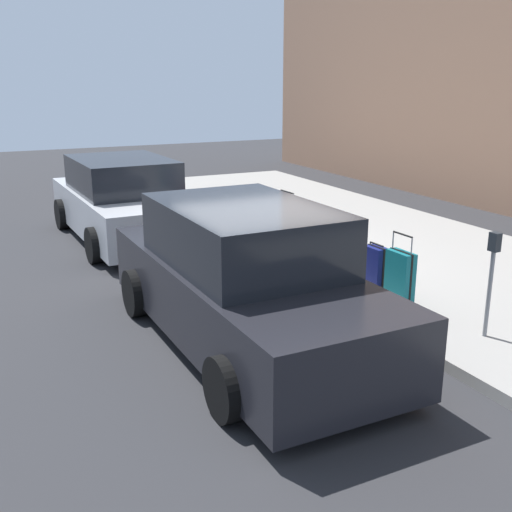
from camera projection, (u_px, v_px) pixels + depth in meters
ground_plane at (263, 266)px, 10.55m from camera, size 40.00×40.00×0.00m
sidewalk_curb at (382, 245)px, 11.59m from camera, size 18.00×5.00×0.14m
suitcase_teal_0 at (400, 279)px, 8.19m from camera, size 0.44×0.19×1.01m
suitcase_navy_1 at (375, 271)px, 8.63m from camera, size 0.35×0.21×0.76m
suitcase_silver_2 at (355, 264)px, 9.06m from camera, size 0.37×0.20×0.71m
suitcase_red_3 at (336, 260)px, 9.50m from camera, size 0.39×0.24×0.71m
suitcase_maroon_4 at (321, 246)px, 9.92m from camera, size 0.38×0.19×0.91m
suitcase_olive_5 at (306, 240)px, 10.44m from camera, size 0.51×0.27×0.69m
suitcase_black_6 at (287, 228)px, 10.94m from camera, size 0.49×0.26×1.06m
suitcase_teal_7 at (273, 226)px, 11.44m from camera, size 0.37×0.26×0.66m
fire_hydrant at (257, 214)px, 11.99m from camera, size 0.39×0.21×0.79m
bollard_post at (238, 210)px, 12.40m from camera, size 0.16×0.16×0.77m
parking_meter at (492, 270)px, 7.11m from camera, size 0.12×0.09×1.27m
parked_car_charcoal_0 at (244, 281)px, 7.25m from camera, size 4.81×2.08×1.71m
parked_car_silver_1 at (123, 201)px, 12.13m from camera, size 4.65×2.20×1.60m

